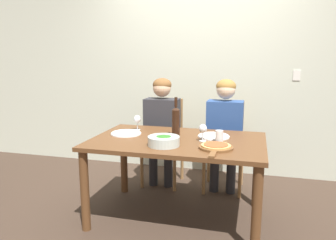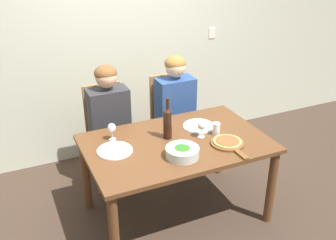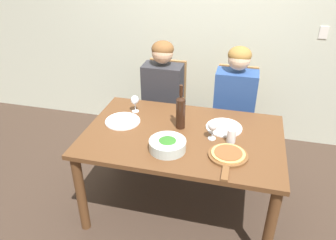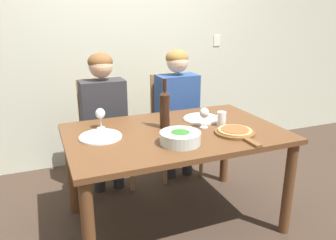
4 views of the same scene
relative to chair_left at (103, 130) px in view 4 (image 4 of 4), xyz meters
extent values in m
plane|color=#3D2D23|center=(0.36, -0.85, -0.52)|extent=(40.00, 40.00, 0.00)
cube|color=beige|center=(0.36, 0.53, 0.83)|extent=(10.00, 0.05, 2.70)
cube|color=white|center=(1.46, 0.50, 0.73)|extent=(0.08, 0.01, 0.12)
cube|color=brown|center=(0.36, -0.85, 0.20)|extent=(1.52, 0.97, 0.04)
cylinder|color=brown|center=(-0.34, -1.27, -0.17)|extent=(0.07, 0.07, 0.71)
cylinder|color=brown|center=(1.06, -1.27, -0.17)|extent=(0.07, 0.07, 0.71)
cylinder|color=brown|center=(-0.34, -0.42, -0.17)|extent=(0.07, 0.07, 0.71)
cylinder|color=brown|center=(1.06, -0.42, -0.17)|extent=(0.07, 0.07, 0.71)
cube|color=#9E7042|center=(0.00, -0.08, -0.08)|extent=(0.42, 0.42, 0.04)
cube|color=#9E7042|center=(0.00, 0.12, 0.20)|extent=(0.38, 0.03, 0.52)
cylinder|color=#9E7042|center=(-0.19, -0.27, -0.31)|extent=(0.04, 0.04, 0.42)
cylinder|color=#9E7042|center=(0.19, -0.27, -0.31)|extent=(0.04, 0.04, 0.42)
cylinder|color=#9E7042|center=(-0.19, 0.11, -0.31)|extent=(0.04, 0.04, 0.42)
cylinder|color=#9E7042|center=(0.19, 0.11, -0.31)|extent=(0.04, 0.04, 0.42)
cube|color=#9E7042|center=(0.70, -0.08, -0.08)|extent=(0.42, 0.42, 0.04)
cube|color=#9E7042|center=(0.70, 0.12, 0.20)|extent=(0.38, 0.03, 0.52)
cylinder|color=#9E7042|center=(0.51, -0.27, -0.31)|extent=(0.04, 0.04, 0.42)
cylinder|color=#9E7042|center=(0.89, -0.27, -0.31)|extent=(0.04, 0.04, 0.42)
cylinder|color=#9E7042|center=(0.51, 0.11, -0.31)|extent=(0.04, 0.04, 0.42)
cylinder|color=#9E7042|center=(0.89, 0.11, -0.31)|extent=(0.04, 0.04, 0.42)
cylinder|color=#28282D|center=(-0.09, -0.16, -0.29)|extent=(0.10, 0.10, 0.46)
cylinder|color=#28282D|center=(0.09, -0.16, -0.29)|extent=(0.10, 0.10, 0.46)
cube|color=#2D2D33|center=(0.00, -0.10, 0.21)|extent=(0.38, 0.22, 0.54)
cylinder|color=#2D2D33|center=(-0.20, -0.34, 0.06)|extent=(0.07, 0.31, 0.14)
cylinder|color=#2D2D33|center=(0.20, -0.34, 0.06)|extent=(0.07, 0.31, 0.14)
sphere|color=#DBAD89|center=(0.00, -0.10, 0.60)|extent=(0.20, 0.20, 0.20)
ellipsoid|color=brown|center=(0.00, -0.09, 0.63)|extent=(0.21, 0.21, 0.15)
cylinder|color=#28282D|center=(0.61, -0.16, -0.29)|extent=(0.10, 0.10, 0.46)
cylinder|color=#28282D|center=(0.79, -0.16, -0.29)|extent=(0.10, 0.10, 0.46)
cube|color=navy|center=(0.70, -0.10, 0.21)|extent=(0.38, 0.22, 0.54)
cylinder|color=navy|center=(0.50, -0.34, 0.06)|extent=(0.07, 0.31, 0.14)
cylinder|color=navy|center=(0.90, -0.34, 0.06)|extent=(0.07, 0.31, 0.14)
sphere|color=beige|center=(0.70, -0.10, 0.60)|extent=(0.20, 0.20, 0.20)
ellipsoid|color=olive|center=(0.70, -0.09, 0.63)|extent=(0.21, 0.21, 0.15)
cylinder|color=black|center=(0.32, -0.75, 0.34)|extent=(0.07, 0.07, 0.25)
cone|color=black|center=(0.32, -0.75, 0.48)|extent=(0.07, 0.07, 0.03)
cylinder|color=black|center=(0.32, -0.75, 0.54)|extent=(0.03, 0.03, 0.09)
cylinder|color=silver|center=(0.30, -1.08, 0.26)|extent=(0.26, 0.26, 0.08)
ellipsoid|color=#2D6B23|center=(0.30, -1.08, 0.26)|extent=(0.22, 0.22, 0.09)
cylinder|color=white|center=(-0.16, -0.78, 0.23)|extent=(0.29, 0.29, 0.01)
torus|color=white|center=(-0.16, -0.78, 0.23)|extent=(0.28, 0.28, 0.02)
cylinder|color=white|center=(0.66, -0.68, 0.23)|extent=(0.29, 0.29, 0.01)
torus|color=white|center=(0.66, -0.68, 0.23)|extent=(0.28, 0.28, 0.02)
cylinder|color=brown|center=(0.72, -1.05, 0.23)|extent=(0.28, 0.28, 0.02)
cube|color=brown|center=(0.72, -1.26, 0.23)|extent=(0.04, 0.14, 0.02)
cylinder|color=tan|center=(0.72, -1.05, 0.24)|extent=(0.24, 0.24, 0.01)
cylinder|color=#AD4C28|center=(0.72, -1.05, 0.25)|extent=(0.19, 0.19, 0.01)
cylinder|color=silver|center=(-0.12, -0.59, 0.22)|extent=(0.06, 0.06, 0.01)
cylinder|color=silver|center=(-0.12, -0.59, 0.26)|extent=(0.01, 0.01, 0.07)
ellipsoid|color=silver|center=(-0.12, -0.59, 0.33)|extent=(0.07, 0.07, 0.08)
ellipsoid|color=maroon|center=(-0.12, -0.59, 0.32)|extent=(0.06, 0.06, 0.03)
cylinder|color=silver|center=(0.58, -0.86, 0.22)|extent=(0.06, 0.06, 0.01)
cylinder|color=silver|center=(0.58, -0.86, 0.26)|extent=(0.01, 0.01, 0.07)
ellipsoid|color=silver|center=(0.58, -0.86, 0.33)|extent=(0.07, 0.07, 0.08)
ellipsoid|color=maroon|center=(0.58, -0.86, 0.32)|extent=(0.06, 0.06, 0.03)
cylinder|color=silver|center=(0.73, -0.87, 0.27)|extent=(0.07, 0.07, 0.11)
camera|label=1|loc=(1.01, -3.59, 0.94)|focal=35.00mm
camera|label=2|loc=(-0.90, -3.42, 1.81)|focal=42.00mm
camera|label=3|loc=(0.77, -2.94, 1.56)|focal=35.00mm
camera|label=4|loc=(-0.51, -2.86, 1.00)|focal=35.00mm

